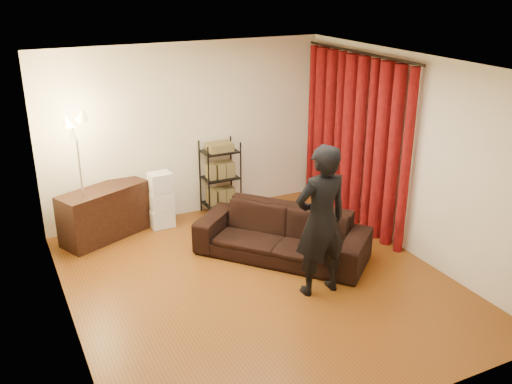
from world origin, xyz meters
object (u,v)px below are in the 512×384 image
media_cabinet (105,213)px  wire_shelf (220,178)px  sofa (282,234)px  floor_lamp (82,184)px  person (321,221)px  storage_boxes (161,200)px

media_cabinet → wire_shelf: wire_shelf is taller
sofa → wire_shelf: bearing=143.7°
sofa → floor_lamp: size_ratio=1.20×
person → media_cabinet: bearing=-52.7°
sofa → floor_lamp: 2.81m
wire_shelf → storage_boxes: bearing=-160.9°
person → floor_lamp: bearing=-46.3°
sofa → media_cabinet: media_cabinet is taller
person → storage_boxes: person is taller
floor_lamp → media_cabinet: bearing=36.0°
person → sofa: bearing=-91.2°
media_cabinet → floor_lamp: 0.69m
sofa → storage_boxes: storage_boxes is taller
storage_boxes → floor_lamp: (-1.15, -0.22, 0.52)m
media_cabinet → storage_boxes: bearing=-24.4°
person → wire_shelf: bearing=-87.0°
person → floor_lamp: size_ratio=0.98×
sofa → storage_boxes: 2.04m
floor_lamp → storage_boxes: bearing=10.6°
storage_boxes → media_cabinet: bearing=179.7°
media_cabinet → storage_boxes: storage_boxes is taller
sofa → media_cabinet: (-2.02, 1.67, 0.04)m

